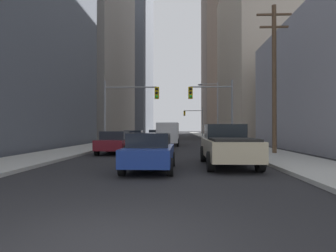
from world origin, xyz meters
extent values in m
plane|color=black|center=(0.00, 0.00, 0.00)|extent=(400.00, 400.00, 0.00)
cube|color=#9E9E99|center=(-6.77, 50.00, 0.07)|extent=(3.41, 160.00, 0.15)
cube|color=#9E9E99|center=(6.77, 50.00, 0.07)|extent=(3.41, 160.00, 0.15)
cube|color=#C6B793|center=(3.25, 9.19, 0.80)|extent=(2.02, 5.41, 0.80)
cube|color=black|center=(3.25, 10.16, 1.55)|extent=(1.81, 1.81, 0.70)
cube|color=black|center=(3.25, 7.84, 1.25)|extent=(1.77, 2.38, 0.10)
cylinder|color=black|center=(2.29, 10.92, 0.40)|extent=(0.28, 0.80, 0.80)
cylinder|color=black|center=(4.21, 10.92, 0.40)|extent=(0.28, 0.80, 0.80)
cylinder|color=black|center=(2.29, 7.46, 0.40)|extent=(0.28, 0.80, 0.80)
cylinder|color=black|center=(4.21, 7.46, 0.40)|extent=(0.28, 0.80, 0.80)
cube|color=white|center=(-0.10, 25.01, 1.31)|extent=(2.06, 5.22, 1.90)
cube|color=black|center=(-0.10, 27.61, 1.73)|extent=(1.76, 0.04, 0.60)
cylinder|color=black|center=(-1.06, 26.67, 0.36)|extent=(0.24, 0.72, 0.72)
cylinder|color=black|center=(0.86, 26.67, 0.36)|extent=(0.24, 0.72, 0.72)
cylinder|color=black|center=(-1.06, 23.34, 0.36)|extent=(0.24, 0.72, 0.72)
cylinder|color=black|center=(0.86, 23.34, 0.36)|extent=(0.24, 0.72, 0.72)
cube|color=navy|center=(-0.13, 7.69, 0.65)|extent=(1.84, 4.22, 0.65)
cube|color=black|center=(-0.13, 7.54, 1.25)|extent=(1.60, 1.91, 0.55)
cylinder|color=black|center=(-0.99, 9.04, 0.32)|extent=(0.22, 0.64, 0.64)
cylinder|color=black|center=(0.74, 9.04, 0.32)|extent=(0.22, 0.64, 0.64)
cylinder|color=black|center=(-0.99, 6.35, 0.32)|extent=(0.22, 0.64, 0.64)
cylinder|color=black|center=(0.74, 6.35, 0.32)|extent=(0.22, 0.64, 0.64)
cube|color=maroon|center=(-3.29, 15.46, 0.65)|extent=(1.87, 4.23, 0.65)
cube|color=black|center=(-3.29, 15.31, 1.25)|extent=(1.61, 1.92, 0.55)
cylinder|color=black|center=(-4.15, 16.80, 0.32)|extent=(0.22, 0.64, 0.64)
cylinder|color=black|center=(-2.42, 16.80, 0.32)|extent=(0.22, 0.64, 0.64)
cylinder|color=black|center=(-4.15, 14.11, 0.32)|extent=(0.22, 0.64, 0.64)
cylinder|color=black|center=(-2.42, 14.11, 0.32)|extent=(0.22, 0.64, 0.64)
cube|color=#141E4C|center=(-3.41, 24.10, 0.65)|extent=(1.95, 4.26, 0.65)
cube|color=black|center=(-3.41, 23.95, 1.25)|extent=(1.65, 1.96, 0.55)
cylinder|color=black|center=(-4.27, 25.44, 0.32)|extent=(0.22, 0.64, 0.64)
cylinder|color=black|center=(-2.54, 25.44, 0.32)|extent=(0.22, 0.64, 0.64)
cylinder|color=black|center=(-4.27, 22.76, 0.32)|extent=(0.22, 0.64, 0.64)
cylinder|color=black|center=(-2.54, 22.76, 0.32)|extent=(0.22, 0.64, 0.64)
cube|color=#B7BABF|center=(-3.28, 44.77, 0.65)|extent=(1.84, 4.22, 0.65)
cube|color=black|center=(-3.28, 44.62, 1.25)|extent=(1.60, 1.92, 0.55)
cylinder|color=black|center=(-4.15, 46.11, 0.32)|extent=(0.22, 0.64, 0.64)
cylinder|color=black|center=(-2.42, 46.11, 0.32)|extent=(0.22, 0.64, 0.64)
cylinder|color=black|center=(-4.15, 43.42, 0.32)|extent=(0.22, 0.64, 0.64)
cylinder|color=black|center=(-2.42, 43.42, 0.32)|extent=(0.22, 0.64, 0.64)
cylinder|color=gray|center=(-5.67, 21.76, 3.00)|extent=(0.18, 0.18, 6.00)
cylinder|color=gray|center=(-3.33, 21.76, 5.40)|extent=(4.68, 0.12, 0.12)
cube|color=gold|center=(-0.99, 21.76, 4.88)|extent=(0.38, 0.30, 1.05)
sphere|color=black|center=(-0.99, 21.59, 5.21)|extent=(0.24, 0.24, 0.24)
sphere|color=black|center=(-0.99, 21.59, 4.88)|extent=(0.24, 0.24, 0.24)
sphere|color=#19D833|center=(-0.99, 21.59, 4.54)|extent=(0.24, 0.24, 0.24)
cylinder|color=gray|center=(5.67, 21.76, 3.00)|extent=(0.18, 0.18, 6.00)
cylinder|color=gray|center=(3.83, 21.76, 5.40)|extent=(3.66, 0.12, 0.12)
cube|color=gold|center=(2.00, 21.76, 4.88)|extent=(0.38, 0.30, 1.05)
sphere|color=black|center=(2.00, 21.59, 5.21)|extent=(0.24, 0.24, 0.24)
sphere|color=black|center=(2.00, 21.59, 4.88)|extent=(0.24, 0.24, 0.24)
sphere|color=#19D833|center=(2.00, 21.59, 4.54)|extent=(0.24, 0.24, 0.24)
cylinder|color=gray|center=(5.67, 55.55, 3.00)|extent=(0.18, 0.18, 6.00)
cylinder|color=gray|center=(3.81, 55.55, 5.40)|extent=(3.70, 0.12, 0.12)
cube|color=gold|center=(1.96, 55.55, 4.88)|extent=(0.38, 0.30, 1.05)
sphere|color=black|center=(1.96, 55.38, 5.21)|extent=(0.24, 0.24, 0.24)
sphere|color=#F9A514|center=(1.96, 55.38, 4.88)|extent=(0.24, 0.24, 0.24)
sphere|color=black|center=(1.96, 55.38, 4.54)|extent=(0.24, 0.24, 0.24)
cylinder|color=brown|center=(7.11, 14.81, 4.81)|extent=(0.28, 0.28, 9.62)
cube|color=brown|center=(7.11, 14.81, 9.02)|extent=(2.20, 0.12, 0.12)
cube|color=brown|center=(7.11, 14.81, 8.22)|extent=(1.80, 0.12, 0.12)
cylinder|color=gray|center=(5.77, 32.43, 3.75)|extent=(0.16, 0.16, 7.50)
cylinder|color=gray|center=(4.67, 32.43, 7.30)|extent=(2.19, 0.10, 0.10)
ellipsoid|color=#4C4C51|center=(3.57, 32.43, 7.20)|extent=(0.56, 0.32, 0.20)
cube|color=gray|center=(-22.62, 51.23, 17.57)|extent=(25.58, 27.94, 35.14)
cube|color=#4C515B|center=(-21.54, 92.99, 28.71)|extent=(24.45, 29.79, 57.43)
cube|color=#B7A893|center=(16.42, 45.00, 13.57)|extent=(15.17, 24.41, 27.14)
cube|color=#66564C|center=(21.38, 92.65, 28.56)|extent=(24.99, 22.86, 57.12)
camera|label=1|loc=(1.10, -3.97, 1.68)|focal=31.02mm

